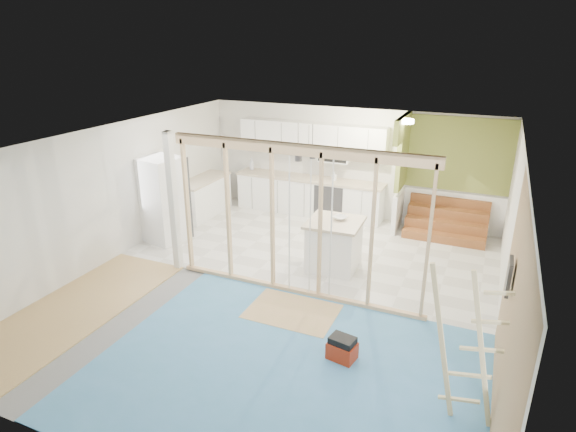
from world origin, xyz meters
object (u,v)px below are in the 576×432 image
at_px(fridge, 163,200).
at_px(toolbox, 342,349).
at_px(ladder, 467,348).
at_px(island, 334,245).

xyz_separation_m(fridge, toolbox, (4.69, -2.39, -0.74)).
distance_m(toolbox, ladder, 1.80).
distance_m(island, ladder, 3.98).
height_order(island, toolbox, island).
bearing_deg(fridge, toolbox, -16.16).
bearing_deg(ladder, island, 131.70).
bearing_deg(toolbox, fridge, 163.39).
height_order(fridge, ladder, ladder).
height_order(fridge, toolbox, fridge).
bearing_deg(ladder, toolbox, 164.45).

